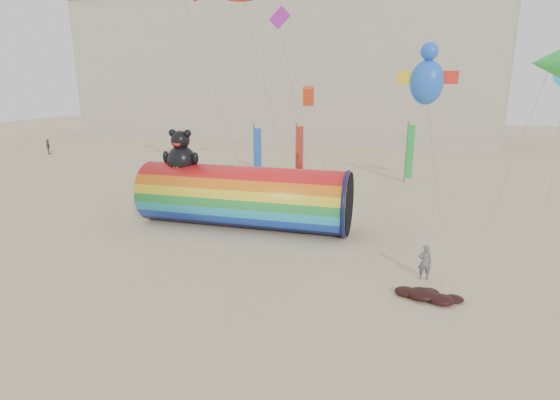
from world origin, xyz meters
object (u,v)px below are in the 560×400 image
(hotel_building, at_px, (280,69))
(fabric_bundle, at_px, (427,295))
(kite_handler, at_px, (425,262))
(windsock_assembly, at_px, (243,195))

(hotel_building, relative_size, fabric_bundle, 23.06)
(hotel_building, bearing_deg, kite_handler, -67.27)
(hotel_building, relative_size, kite_handler, 38.36)
(windsock_assembly, xyz_separation_m, kite_handler, (10.04, -4.79, -1.10))
(kite_handler, xyz_separation_m, fabric_bundle, (0.07, -1.90, -0.61))
(hotel_building, height_order, fabric_bundle, hotel_building)
(hotel_building, distance_m, windsock_assembly, 44.02)
(windsock_assembly, relative_size, fabric_bundle, 4.72)
(windsock_assembly, distance_m, fabric_bundle, 12.25)
(windsock_assembly, height_order, kite_handler, windsock_assembly)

